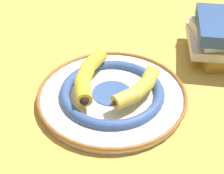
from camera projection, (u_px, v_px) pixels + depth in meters
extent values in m
plane|color=gold|center=(109.00, 90.00, 0.80)|extent=(2.80, 2.80, 0.00)
cylinder|color=white|center=(112.00, 96.00, 0.77)|extent=(0.36, 0.36, 0.02)
torus|color=#385699|center=(112.00, 92.00, 0.76)|extent=(0.26, 0.26, 0.03)
cylinder|color=#385699|center=(112.00, 93.00, 0.77)|extent=(0.10, 0.10, 0.00)
torus|color=#995B28|center=(112.00, 93.00, 0.77)|extent=(0.37, 0.37, 0.01)
cylinder|color=yellow|center=(95.00, 61.00, 0.81)|extent=(0.08, 0.06, 0.04)
cylinder|color=yellow|center=(85.00, 75.00, 0.77)|extent=(0.07, 0.04, 0.04)
cylinder|color=yellow|center=(83.00, 92.00, 0.71)|extent=(0.07, 0.05, 0.04)
sphere|color=yellow|center=(88.00, 67.00, 0.79)|extent=(0.04, 0.04, 0.04)
sphere|color=yellow|center=(82.00, 83.00, 0.74)|extent=(0.04, 0.04, 0.04)
cone|color=#472D19|center=(101.00, 55.00, 0.84)|extent=(0.04, 0.04, 0.03)
sphere|color=black|center=(84.00, 101.00, 0.69)|extent=(0.02, 0.02, 0.02)
cylinder|color=gold|center=(125.00, 99.00, 0.70)|extent=(0.06, 0.06, 0.04)
cylinder|color=gold|center=(141.00, 89.00, 0.72)|extent=(0.06, 0.06, 0.04)
cylinder|color=gold|center=(150.00, 77.00, 0.76)|extent=(0.06, 0.05, 0.04)
sphere|color=gold|center=(134.00, 95.00, 0.71)|extent=(0.04, 0.04, 0.04)
sphere|color=gold|center=(147.00, 84.00, 0.74)|extent=(0.04, 0.04, 0.04)
cone|color=#472D19|center=(115.00, 103.00, 0.68)|extent=(0.04, 0.04, 0.03)
sphere|color=black|center=(153.00, 72.00, 0.78)|extent=(0.02, 0.02, 0.02)
cube|color=#B28933|center=(218.00, 50.00, 0.92)|extent=(0.20, 0.15, 0.04)
cube|color=white|center=(217.00, 50.00, 0.92)|extent=(0.19, 0.14, 0.03)
cube|color=silver|center=(216.00, 41.00, 0.90)|extent=(0.20, 0.16, 0.02)
cube|color=white|center=(215.00, 40.00, 0.91)|extent=(0.19, 0.14, 0.02)
cube|color=silver|center=(222.00, 33.00, 0.88)|extent=(0.18, 0.17, 0.03)
cube|color=white|center=(221.00, 32.00, 0.89)|extent=(0.18, 0.16, 0.02)
cube|color=#2D4C84|center=(222.00, 25.00, 0.85)|extent=(0.21, 0.14, 0.03)
cube|color=white|center=(221.00, 24.00, 0.86)|extent=(0.21, 0.13, 0.03)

